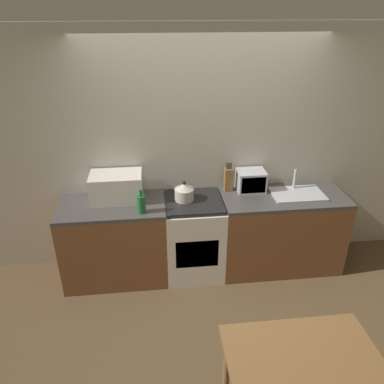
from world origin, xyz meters
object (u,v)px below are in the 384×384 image
at_px(dining_table, 301,365).
at_px(toaster_oven, 251,181).
at_px(bottle, 141,204).
at_px(kettle, 184,192).
at_px(microwave, 117,187).
at_px(stove_range, 194,236).

bearing_deg(dining_table, toaster_oven, 85.73).
relative_size(bottle, dining_table, 0.25).
distance_m(kettle, dining_table, 1.99).
height_order(kettle, toaster_oven, toaster_oven).
bearing_deg(toaster_oven, dining_table, -94.27).
bearing_deg(microwave, kettle, -7.39).
relative_size(stove_range, kettle, 4.20).
xyz_separation_m(kettle, bottle, (-0.44, -0.22, 0.01)).
relative_size(kettle, toaster_oven, 0.71).
relative_size(microwave, bottle, 2.09).
xyz_separation_m(bottle, toaster_oven, (1.19, 0.35, 0.02)).
distance_m(stove_range, kettle, 0.55).
bearing_deg(kettle, dining_table, -72.31).
height_order(microwave, toaster_oven, microwave).
xyz_separation_m(microwave, toaster_oven, (1.44, 0.05, -0.03)).
bearing_deg(microwave, stove_range, -8.35).
relative_size(toaster_oven, dining_table, 0.30).
xyz_separation_m(stove_range, bottle, (-0.54, -0.19, 0.55)).
relative_size(bottle, toaster_oven, 0.84).
height_order(stove_range, dining_table, stove_range).
distance_m(bottle, toaster_oven, 1.24).
height_order(stove_range, toaster_oven, toaster_oven).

